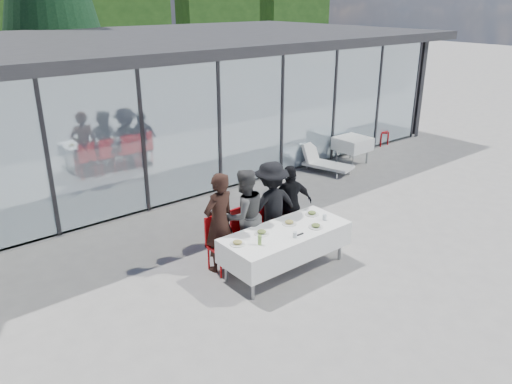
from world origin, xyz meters
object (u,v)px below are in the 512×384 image
spare_chair_a (378,128)px  plate_b (262,232)px  diner_chair_b (244,232)px  folded_eyeglasses (300,234)px  diner_chair_c (271,222)px  diner_chair_d (290,216)px  diner_chair_a (220,240)px  plate_d (312,213)px  spare_chair_b (359,131)px  diner_c (271,207)px  diner_a (219,222)px  diner_b (244,216)px  lounger (323,161)px  dining_table (286,242)px  spare_table_right (352,144)px  diner_d (290,204)px  plate_a (237,243)px  plate_extra (316,226)px  juice_bottle (260,240)px  plate_c (289,223)px

spare_chair_a → plate_b: bearing=-154.5°
diner_chair_b → folded_eyeglasses: (0.38, -1.01, 0.22)m
diner_chair_c → diner_chair_d: size_ratio=1.00×
diner_chair_a → plate_d: (1.64, -0.56, 0.24)m
spare_chair_a → spare_chair_b: size_ratio=1.00×
diner_chair_d → plate_b: size_ratio=3.87×
diner_c → diner_a: bearing=9.0°
diner_b → lounger: size_ratio=1.17×
dining_table → diner_chair_b: diner_chair_b is taller
diner_a → diner_c: 1.17m
spare_table_right → diner_d: bearing=-152.2°
diner_a → spare_chair_a: size_ratio=1.80×
plate_b → dining_table: bearing=-21.9°
plate_a → plate_extra: bearing=-13.7°
dining_table → plate_b: size_ratio=8.97×
diner_chair_a → spare_chair_b: (7.64, 3.35, 0.00)m
spare_table_right → diner_c: bearing=-154.4°
juice_bottle → spare_chair_b: 8.58m
dining_table → diner_chair_d: 1.09m
diner_chair_a → plate_a: 0.69m
juice_bottle → lounger: size_ratio=0.11×
spare_table_right → juice_bottle: bearing=-151.5°
diner_chair_c → spare_table_right: size_ratio=1.13×
diner_d → plate_extra: (-0.32, -0.98, 0.01)m
diner_b → plate_a: bearing=50.6°
diner_chair_c → plate_a: bearing=-153.3°
diner_d → spare_table_right: (4.68, 2.47, -0.21)m
plate_c → spare_chair_a: size_ratio=0.26×
diner_chair_a → plate_d: 1.75m
diner_c → diner_chair_d: diner_c is taller
diner_chair_a → plate_a: diner_chair_a is taller
plate_a → diner_chair_d: bearing=20.1°
diner_a → diner_chair_a: bearing=81.9°
diner_a → diner_chair_a: diner_a is taller
diner_chair_b → plate_extra: (0.78, -0.98, 0.24)m
plate_a → folded_eyeglasses: (1.01, -0.38, -0.02)m
diner_chair_d → juice_bottle: size_ratio=6.10×
diner_b → juice_bottle: 0.94m
diner_c → spare_chair_a: bearing=-147.1°
diner_chair_a → diner_chair_d: (1.64, 0.00, 0.00)m
spare_chair_a → diner_chair_d: bearing=-154.6°
diner_chair_b → spare_table_right: size_ratio=1.13×
dining_table → plate_d: (0.80, 0.19, 0.24)m
plate_d → diner_c: bearing=130.2°
diner_b → plate_d: 1.25m
spare_table_right → spare_chair_a: size_ratio=0.88×
diner_chair_b → plate_a: size_ratio=3.87×
diner_chair_d → spare_chair_b: (6.00, 3.35, 0.00)m
diner_c → diner_chair_b: bearing=9.4°
plate_d → plate_extra: same height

